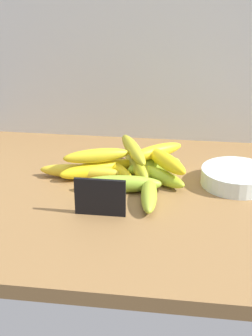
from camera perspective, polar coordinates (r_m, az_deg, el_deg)
name	(u,v)px	position (r cm, az deg, el deg)	size (l,w,h in cm)	color
counter_top	(147,199)	(113.94, 2.49, -3.69)	(110.00, 76.00, 3.00)	olive
back_wall	(162,31)	(141.53, 4.32, 15.90)	(130.00, 2.00, 70.00)	silver
chalkboard_sign	(100,199)	(102.32, -3.09, -3.66)	(11.00, 1.80, 8.40)	black
fruit_bowl	(236,177)	(119.67, 13.01, -1.06)	(17.18, 17.18, 4.03)	silver
banana_0	(159,176)	(117.75, 3.94, -0.97)	(15.83, 3.71, 3.71)	#A8C52D
banana_1	(98,169)	(121.17, -3.31, -0.12)	(20.26, 4.12, 4.12)	yellow
banana_2	(120,185)	(112.65, -0.67, -1.98)	(19.64, 4.10, 4.10)	#94B831
banana_3	(80,172)	(120.63, -5.47, -0.42)	(20.70, 3.65, 3.65)	yellow
banana_4	(137,164)	(123.63, 1.30, 0.46)	(19.07, 4.31, 4.31)	gold
banana_5	(149,195)	(108.50, 2.76, -3.18)	(16.79, 3.67, 3.67)	#98AE2E
banana_6	(154,166)	(123.09, 3.38, 0.27)	(15.00, 4.12, 4.12)	#9BBF2C
banana_7	(111,167)	(123.22, -1.75, 0.16)	(17.58, 3.48, 3.48)	yellow
banana_8	(133,149)	(122.72, 0.86, 2.23)	(20.70, 3.42, 3.42)	gold
banana_9	(97,156)	(119.29, -3.53, 1.48)	(16.76, 3.54, 3.54)	gold
banana_10	(157,151)	(122.29, 3.66, 2.00)	(15.75, 3.40, 3.40)	yellow
banana_11	(166,161)	(117.02, 4.76, 0.84)	(16.51, 3.80, 3.80)	yellow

